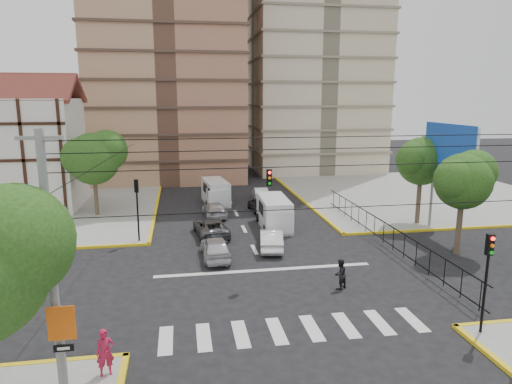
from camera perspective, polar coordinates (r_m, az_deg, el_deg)
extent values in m
plane|color=black|center=(26.44, 1.57, -10.67)|extent=(160.00, 160.00, 0.00)
cube|color=gray|center=(47.62, -27.95, -1.79)|extent=(26.00, 26.00, 0.15)
cube|color=gray|center=(51.45, 19.47, -0.17)|extent=(26.00, 26.00, 0.15)
cube|color=silver|center=(21.15, 4.82, -16.74)|extent=(12.00, 2.40, 0.01)
cube|color=silver|center=(27.53, 1.09, -9.72)|extent=(13.00, 0.40, 0.01)
cube|color=silver|center=(46.52, -27.36, 4.15)|extent=(10.00, 8.00, 10.00)
cube|color=maroon|center=(44.45, -28.82, 11.37)|extent=(10.80, 4.25, 2.65)
cube|color=maroon|center=(48.07, -27.34, 11.43)|extent=(10.80, 4.25, 2.65)
cylinder|color=slate|center=(34.87, 24.33, -2.47)|extent=(0.20, 0.20, 4.00)
cylinder|color=slate|center=(38.16, 21.04, -1.06)|extent=(0.20, 0.20, 4.00)
cube|color=silver|center=(35.84, 23.11, 4.50)|extent=(0.25, 6.00, 4.00)
cube|color=blue|center=(35.74, 22.84, 4.50)|extent=(0.08, 6.20, 4.20)
sphere|color=#1F4513|center=(15.78, -28.12, -5.63)|extent=(3.68, 3.68, 3.68)
cylinder|color=#473828|center=(32.46, 24.06, -3.54)|extent=(0.36, 0.36, 4.20)
sphere|color=#1F4513|center=(31.89, 24.47, 1.23)|extent=(3.60, 3.60, 3.60)
sphere|color=#1F4513|center=(32.56, 25.57, 2.29)|extent=(2.88, 2.88, 2.88)
sphere|color=#1F4513|center=(31.22, 23.70, 1.42)|extent=(2.70, 2.70, 2.70)
cylinder|color=#473828|center=(38.74, 19.67, -0.64)|extent=(0.36, 0.36, 4.48)
sphere|color=#1F4513|center=(38.25, 19.97, 3.63)|extent=(3.80, 3.80, 3.80)
sphere|color=#1F4513|center=(38.92, 21.04, 4.53)|extent=(3.04, 3.04, 3.04)
sphere|color=#1F4513|center=(37.60, 19.20, 3.85)|extent=(2.85, 2.85, 2.85)
cylinder|color=#473828|center=(41.42, -19.40, -0.06)|extent=(0.36, 0.36, 4.20)
sphere|color=#1F4513|center=(40.96, -19.68, 3.93)|extent=(4.40, 4.40, 4.40)
sphere|color=#1F4513|center=(41.00, -18.15, 4.96)|extent=(3.52, 3.52, 3.52)
sphere|color=#1F4513|center=(40.81, -20.99, 4.12)|extent=(3.30, 3.30, 3.30)
cylinder|color=black|center=(22.04, 26.65, -11.34)|extent=(0.12, 0.12, 3.50)
cube|color=black|center=(21.33, 27.19, -5.87)|extent=(0.28, 0.22, 0.90)
sphere|color=#FF0C0C|center=(21.24, 27.26, -5.09)|extent=(0.17, 0.17, 0.17)
cylinder|color=black|center=(32.97, -14.54, -3.02)|extent=(0.12, 0.12, 3.50)
cube|color=black|center=(32.49, -14.74, 0.74)|extent=(0.28, 0.22, 0.90)
sphere|color=#FF0C0C|center=(32.44, -14.77, 1.26)|extent=(0.17, 0.17, 0.17)
cube|color=black|center=(24.82, 1.65, 1.81)|extent=(0.28, 0.22, 0.90)
cylinder|color=black|center=(16.18, 7.81, -2.04)|extent=(18.00, 0.03, 0.03)
cylinder|color=slate|center=(16.50, -24.17, -8.51)|extent=(0.28, 0.28, 9.00)
cube|color=slate|center=(15.63, -25.45, 6.13)|extent=(1.40, 0.12, 0.12)
cylinder|color=slate|center=(17.45, -22.84, -17.74)|extent=(0.08, 0.08, 3.20)
cube|color=#E5590C|center=(16.95, -23.15, -14.86)|extent=(0.90, 0.06, 1.20)
cube|color=black|center=(17.36, -22.90, -17.53)|extent=(0.65, 0.05, 0.25)
cube|color=silver|center=(36.01, 2.26, -2.58)|extent=(2.21, 5.21, 2.37)
cube|color=silver|center=(34.10, 2.96, -3.67)|extent=(1.99, 1.29, 1.65)
cube|color=black|center=(33.61, 3.10, -2.90)|extent=(1.91, 0.16, 0.93)
cylinder|color=black|center=(34.48, 1.21, -4.64)|extent=(0.25, 0.72, 0.72)
cylinder|color=black|center=(34.88, 4.38, -4.48)|extent=(0.25, 0.72, 0.72)
cylinder|color=black|center=(37.61, 0.27, -3.25)|extent=(0.25, 0.72, 0.72)
cylinder|color=black|center=(37.98, 3.19, -3.12)|extent=(0.25, 0.72, 0.72)
cube|color=silver|center=(44.34, -5.08, 0.02)|extent=(2.54, 5.09, 2.25)
cube|color=silver|center=(42.46, -4.87, -0.70)|extent=(1.99, 1.39, 1.56)
cube|color=black|center=(42.01, -4.84, -0.08)|extent=(1.81, 0.32, 0.88)
cylinder|color=black|center=(42.92, -6.13, -1.46)|extent=(0.25, 0.68, 0.68)
cylinder|color=black|center=(43.06, -3.67, -1.37)|extent=(0.25, 0.68, 0.68)
cylinder|color=black|center=(45.97, -6.37, -0.58)|extent=(0.25, 0.68, 0.68)
cylinder|color=black|center=(46.10, -4.07, -0.50)|extent=(0.25, 0.68, 0.68)
imported|color=silver|center=(29.30, -5.10, -6.94)|extent=(1.85, 4.29, 1.44)
imported|color=white|center=(31.01, 1.90, -5.89)|extent=(2.13, 4.40, 1.39)
imported|color=#4F5156|center=(34.07, -5.66, -4.39)|extent=(2.67, 4.93, 1.31)
imported|color=#B6B6BB|center=(39.46, -5.25, -2.19)|extent=(2.18, 4.45, 1.24)
imported|color=#27272A|center=(41.08, 0.42, -1.55)|extent=(1.85, 3.93, 1.30)
imported|color=silver|center=(45.96, 0.54, -0.15)|extent=(1.52, 3.85, 1.25)
imported|color=#AC1A3E|center=(18.30, -18.34, -18.50)|extent=(0.74, 0.58, 1.77)
imported|color=black|center=(25.15, 10.46, -10.06)|extent=(1.00, 0.94, 1.64)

